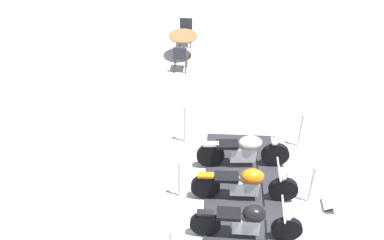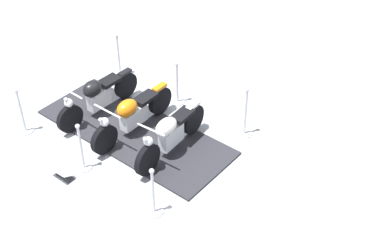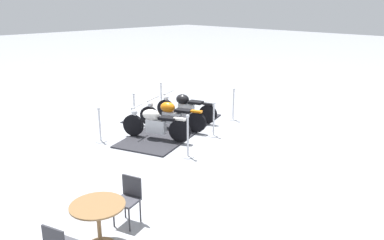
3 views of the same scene
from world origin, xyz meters
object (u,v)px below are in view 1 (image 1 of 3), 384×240
(motorcycle_copper, at_px, (246,184))
(stanchion_left_mid, at_px, (179,185))
(motorcycle_black, at_px, (248,221))
(info_placard, at_px, (328,204))
(stanchion_right_rear, at_px, (299,136))
(cafe_chair_near_table, at_px, (186,30))
(motorcycle_cream, at_px, (245,150))
(cafe_chair_across_table, at_px, (180,56))
(cafe_table, at_px, (183,41))
(stanchion_right_mid, at_px, (310,190))
(stanchion_left_rear, at_px, (185,130))

(motorcycle_copper, height_order, stanchion_left_mid, stanchion_left_mid)
(motorcycle_black, bearing_deg, info_placard, 28.45)
(stanchion_right_rear, distance_m, info_placard, 1.96)
(motorcycle_black, distance_m, motorcycle_copper, 1.01)
(motorcycle_copper, height_order, cafe_chair_near_table, motorcycle_copper)
(motorcycle_cream, xyz_separation_m, cafe_chair_near_table, (3.56, -4.72, 0.01))
(stanchion_right_rear, xyz_separation_m, cafe_chair_across_table, (4.05, -1.97, 0.19))
(motorcycle_cream, distance_m, cafe_chair_near_table, 5.91)
(stanchion_left_mid, bearing_deg, cafe_table, -66.77)
(cafe_table, xyz_separation_m, cafe_chair_near_table, (0.26, -0.78, -0.07))
(stanchion_right_mid, bearing_deg, info_placard, -173.54)
(cafe_chair_near_table, bearing_deg, stanchion_left_mid, 4.31)
(motorcycle_black, xyz_separation_m, motorcycle_cream, (0.70, -1.90, 0.00))
(motorcycle_black, xyz_separation_m, stanchion_left_rear, (2.30, -2.15, -0.12))
(stanchion_left_mid, distance_m, cafe_chair_across_table, 5.05)
(stanchion_right_rear, bearing_deg, cafe_chair_near_table, -37.70)
(cafe_chair_near_table, distance_m, cafe_chair_across_table, 1.64)
(cafe_chair_across_table, bearing_deg, cafe_table, -0.00)
(motorcycle_copper, relative_size, stanchion_right_mid, 2.04)
(stanchion_left_rear, relative_size, cafe_chair_across_table, 1.32)
(motorcycle_cream, bearing_deg, stanchion_left_rear, 147.16)
(stanchion_left_rear, distance_m, cafe_chair_across_table, 3.26)
(cafe_chair_near_table, relative_size, cafe_chair_across_table, 1.01)
(info_placard, bearing_deg, stanchion_right_rear, -167.61)
(stanchion_left_mid, bearing_deg, info_placard, -161.78)
(motorcycle_black, xyz_separation_m, stanchion_right_mid, (-0.92, -1.41, -0.12))
(info_placard, height_order, cafe_table, cafe_table)
(stanchion_left_mid, distance_m, cafe_table, 5.87)
(motorcycle_black, height_order, cafe_table, motorcycle_black)
(stanchion_left_rear, bearing_deg, motorcycle_black, 136.98)
(motorcycle_black, relative_size, cafe_table, 2.37)
(motorcycle_cream, bearing_deg, stanchion_left_mid, -148.60)
(motorcycle_black, bearing_deg, cafe_chair_near_table, 103.78)
(motorcycle_black, distance_m, stanchion_right_rear, 3.12)
(motorcycle_cream, distance_m, stanchion_right_rear, 1.57)
(stanchion_left_mid, xyz_separation_m, cafe_chair_across_table, (2.06, -4.61, 0.16))
(stanchion_left_mid, height_order, stanchion_right_rear, stanchion_left_mid)
(stanchion_right_rear, bearing_deg, info_placard, 122.42)
(motorcycle_copper, bearing_deg, motorcycle_black, -90.38)
(cafe_table, bearing_deg, motorcycle_black, 124.37)
(motorcycle_black, height_order, info_placard, motorcycle_black)
(stanchion_left_mid, height_order, cafe_table, stanchion_left_mid)
(motorcycle_copper, xyz_separation_m, cafe_chair_across_table, (3.40, -4.12, 0.02))
(stanchion_left_mid, height_order, info_placard, stanchion_left_mid)
(stanchion_right_rear, distance_m, cafe_chair_across_table, 4.51)
(motorcycle_cream, height_order, info_placard, motorcycle_cream)
(stanchion_right_rear, height_order, cafe_chair_near_table, stanchion_right_rear)
(motorcycle_cream, height_order, stanchion_right_rear, stanchion_right_rear)
(motorcycle_cream, xyz_separation_m, stanchion_right_mid, (-1.62, 0.49, -0.12))
(motorcycle_copper, bearing_deg, cafe_table, 106.09)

